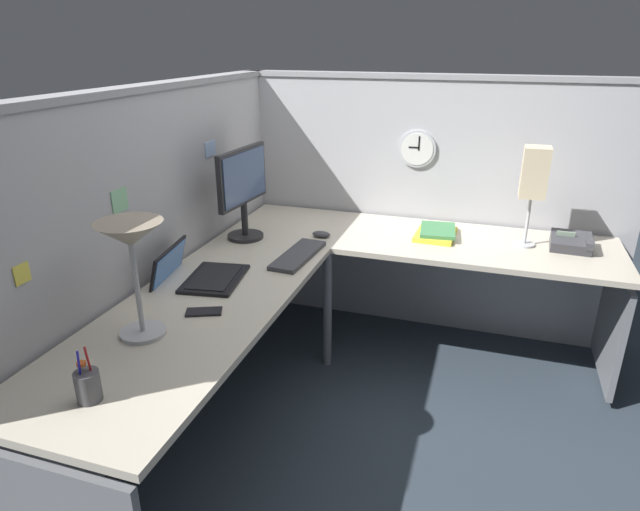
{
  "coord_description": "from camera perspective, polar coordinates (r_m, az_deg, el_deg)",
  "views": [
    {
      "loc": [
        -2.43,
        -0.63,
        1.77
      ],
      "look_at": [
        -0.09,
        0.12,
        0.78
      ],
      "focal_mm": 30.43,
      "sensor_mm": 36.0,
      "label": 1
    }
  ],
  "objects": [
    {
      "name": "ground_plane",
      "position": [
        3.07,
        2.78,
        -13.29
      ],
      "size": [
        6.8,
        6.8,
        0.0
      ],
      "primitive_type": "plane",
      "color": "#2D3842"
    },
    {
      "name": "cubicle_wall_back",
      "position": [
        2.73,
        -16.92,
        0.01
      ],
      "size": [
        2.57,
        0.12,
        1.58
      ],
      "color": "#B2B2B7",
      "rests_on": "ground"
    },
    {
      "name": "cubicle_wall_right",
      "position": [
        3.46,
        11.11,
        5.11
      ],
      "size": [
        0.12,
        2.37,
        1.58
      ],
      "color": "#B2B2B7",
      "rests_on": "ground"
    },
    {
      "name": "desk",
      "position": [
        2.62,
        3.18,
        -3.88
      ],
      "size": [
        2.35,
        2.15,
        0.73
      ],
      "color": "beige",
      "rests_on": "ground"
    },
    {
      "name": "monitor",
      "position": [
        2.97,
        -8.09,
        7.18
      ],
      "size": [
        0.46,
        0.2,
        0.5
      ],
      "color": "#232326",
      "rests_on": "desk"
    },
    {
      "name": "laptop",
      "position": [
        2.57,
        -13.05,
        -1.92
      ],
      "size": [
        0.39,
        0.43,
        0.22
      ],
      "color": "black",
      "rests_on": "desk"
    },
    {
      "name": "keyboard",
      "position": [
        2.76,
        -2.31,
        0.04
      ],
      "size": [
        0.44,
        0.17,
        0.02
      ],
      "primitive_type": "cube",
      "rotation": [
        0.0,
        0.0,
        -0.07
      ],
      "color": "#38383D",
      "rests_on": "desk"
    },
    {
      "name": "computer_mouse",
      "position": [
        3.04,
        0.14,
        2.25
      ],
      "size": [
        0.06,
        0.1,
        0.03
      ],
      "primitive_type": "ellipsoid",
      "color": "#38383D",
      "rests_on": "desk"
    },
    {
      "name": "desk_lamp_dome",
      "position": [
        2.02,
        -19.26,
        1.16
      ],
      "size": [
        0.24,
        0.24,
        0.44
      ],
      "color": "#B7BABF",
      "rests_on": "desk"
    },
    {
      "name": "pen_cup",
      "position": [
        1.84,
        -23.22,
        -12.45
      ],
      "size": [
        0.08,
        0.08,
        0.18
      ],
      "color": "#4C4C51",
      "rests_on": "desk"
    },
    {
      "name": "cell_phone",
      "position": [
        2.26,
        -12.11,
        -5.81
      ],
      "size": [
        0.12,
        0.16,
        0.01
      ],
      "primitive_type": "cube",
      "rotation": [
        0.0,
        0.0,
        0.4
      ],
      "color": "black",
      "rests_on": "desk"
    },
    {
      "name": "office_phone",
      "position": [
        3.14,
        25.0,
        1.2
      ],
      "size": [
        0.2,
        0.22,
        0.11
      ],
      "color": "#38383D",
      "rests_on": "desk"
    },
    {
      "name": "book_stack",
      "position": [
        3.12,
        12.14,
        2.35
      ],
      "size": [
        0.3,
        0.23,
        0.04
      ],
      "color": "yellow",
      "rests_on": "desk"
    },
    {
      "name": "desk_lamp_paper",
      "position": [
        3.02,
        21.62,
        7.85
      ],
      "size": [
        0.13,
        0.13,
        0.53
      ],
      "color": "#B7BABF",
      "rests_on": "desk"
    },
    {
      "name": "wall_clock",
      "position": [
        3.33,
        10.21,
        10.99
      ],
      "size": [
        0.04,
        0.22,
        0.22
      ],
      "color": "#B7BABF"
    },
    {
      "name": "pinned_note_leftmost",
      "position": [
        2.06,
        -28.85,
        -1.71
      ],
      "size": [
        0.06,
        0.0,
        0.07
      ],
      "primitive_type": "cube",
      "color": "#EAD84C"
    },
    {
      "name": "pinned_note_middle",
      "position": [
        2.39,
        -20.32,
        5.45
      ],
      "size": [
        0.1,
        0.0,
        0.1
      ],
      "primitive_type": "cube",
      "color": "#8CCC99"
    },
    {
      "name": "pinned_note_rightmost",
      "position": [
        3.01,
        -11.46,
        10.93
      ],
      "size": [
        0.11,
        0.0,
        0.08
      ],
      "primitive_type": "cube",
      "color": "#99B7E5"
    }
  ]
}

